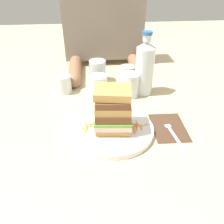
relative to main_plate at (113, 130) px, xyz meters
The scene contains 28 objects.
ground_plane 0.02m from the main_plate, 111.74° to the left, with size 3.00×3.00×0.00m, color #C6B289.
main_plate is the anchor object (origin of this frame).
sandwich 0.08m from the main_plate, 80.23° to the left, with size 0.12×0.12×0.14m.
carrot_shred_0 0.08m from the main_plate, behind, with size 0.00×0.00×0.03m, color orange.
carrot_shred_1 0.08m from the main_plate, 158.32° to the left, with size 0.00×0.00×0.02m, color orange.
carrot_shred_2 0.08m from the main_plate, behind, with size 0.00×0.00×0.03m, color orange.
carrot_shred_3 0.09m from the main_plate, behind, with size 0.00×0.00×0.03m, color orange.
carrot_shred_4 0.07m from the main_plate, 161.95° to the left, with size 0.00×0.00×0.03m, color orange.
carrot_shred_5 0.08m from the main_plate, 167.06° to the left, with size 0.00×0.00×0.03m, color orange.
carrot_shred_6 0.09m from the main_plate, behind, with size 0.00×0.00×0.02m, color orange.
carrot_shred_7 0.08m from the main_plate, behind, with size 0.00×0.00×0.03m, color orange.
carrot_shred_8 0.09m from the main_plate, ahead, with size 0.00×0.00×0.03m, color orange.
carrot_shred_9 0.10m from the main_plate, ahead, with size 0.00×0.00×0.03m, color orange.
carrot_shred_10 0.08m from the main_plate, ahead, with size 0.00×0.00×0.03m, color orange.
carrot_shred_11 0.08m from the main_plate, 10.75° to the right, with size 0.00×0.00×0.03m, color orange.
carrot_shred_12 0.07m from the main_plate, 17.47° to the right, with size 0.00×0.00×0.03m, color orange.
carrot_shred_13 0.08m from the main_plate, ahead, with size 0.00×0.00×0.03m, color orange.
carrot_shred_14 0.08m from the main_plate, ahead, with size 0.00×0.00×0.03m, color orange.
napkin_dark 0.19m from the main_plate, ahead, with size 0.11×0.16×0.00m, color #4C3323.
fork 0.19m from the main_plate, ahead, with size 0.03×0.17×0.00m.
knife 0.16m from the main_plate, behind, with size 0.02×0.20×0.00m.
juice_glass 0.26m from the main_plate, 68.69° to the left, with size 0.07×0.07×0.09m.
water_bottle 0.31m from the main_plate, 59.29° to the left, with size 0.07×0.07×0.25m.
empty_tumbler_0 0.34m from the main_plate, 121.52° to the left, with size 0.06×0.06×0.07m, color silver.
empty_tumbler_1 0.38m from the main_plate, 74.68° to the left, with size 0.06×0.06×0.07m, color silver.
empty_tumbler_2 0.38m from the main_plate, 94.83° to the left, with size 0.07×0.07×0.10m, color silver.
empty_tumbler_3 0.29m from the main_plate, 97.00° to the left, with size 0.08×0.08×0.07m, color silver.
diner_across 0.65m from the main_plate, 88.87° to the left, with size 0.40×0.42×0.55m.
Camera 1 is at (-0.05, -0.61, 0.47)m, focal length 37.34 mm.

